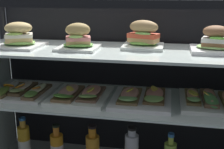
{
  "coord_description": "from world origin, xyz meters",
  "views": [
    {
      "loc": [
        0.25,
        -1.28,
        0.91
      ],
      "look_at": [
        0.0,
        0.0,
        0.54
      ],
      "focal_mm": 47.55,
      "sensor_mm": 36.0,
      "label": 1
    }
  ],
  "objects_px": {
    "plated_roll_sandwich_near_right_corner": "(78,40)",
    "juice_bottle_front_second": "(24,143)",
    "open_sandwich_tray_near_left_corner": "(80,94)",
    "open_sandwich_tray_far_right": "(211,100)",
    "juice_bottle_near_post": "(57,148)",
    "plated_roll_sandwich_far_left": "(143,37)",
    "open_sandwich_tray_near_right_corner": "(23,90)",
    "plated_roll_sandwich_near_left_corner": "(19,38)",
    "plated_roll_sandwich_right_of_center": "(215,43)",
    "open_sandwich_tray_left_of_center": "(141,98)"
  },
  "relations": [
    {
      "from": "juice_bottle_front_second",
      "to": "plated_roll_sandwich_near_left_corner",
      "type": "bearing_deg",
      "value": -47.08
    },
    {
      "from": "plated_roll_sandwich_near_right_corner",
      "to": "juice_bottle_front_second",
      "type": "height_order",
      "value": "plated_roll_sandwich_near_right_corner"
    },
    {
      "from": "open_sandwich_tray_left_of_center",
      "to": "open_sandwich_tray_far_right",
      "type": "xyz_separation_m",
      "value": [
        0.3,
        0.02,
        0.0
      ]
    },
    {
      "from": "plated_roll_sandwich_near_right_corner",
      "to": "open_sandwich_tray_near_left_corner",
      "type": "bearing_deg",
      "value": -117.23
    },
    {
      "from": "plated_roll_sandwich_far_left",
      "to": "open_sandwich_tray_far_right",
      "type": "bearing_deg",
      "value": -8.48
    },
    {
      "from": "open_sandwich_tray_near_right_corner",
      "to": "open_sandwich_tray_near_left_corner",
      "type": "bearing_deg",
      "value": -1.12
    },
    {
      "from": "open_sandwich_tray_left_of_center",
      "to": "open_sandwich_tray_near_right_corner",
      "type": "bearing_deg",
      "value": -179.3
    },
    {
      "from": "open_sandwich_tray_far_right",
      "to": "plated_roll_sandwich_far_left",
      "type": "bearing_deg",
      "value": 171.52
    },
    {
      "from": "open_sandwich_tray_left_of_center",
      "to": "plated_roll_sandwich_right_of_center",
      "type": "bearing_deg",
      "value": 6.17
    },
    {
      "from": "plated_roll_sandwich_near_right_corner",
      "to": "open_sandwich_tray_near_left_corner",
      "type": "distance_m",
      "value": 0.26
    },
    {
      "from": "open_sandwich_tray_near_left_corner",
      "to": "plated_roll_sandwich_near_left_corner",
      "type": "bearing_deg",
      "value": 179.59
    },
    {
      "from": "open_sandwich_tray_left_of_center",
      "to": "open_sandwich_tray_near_left_corner",
      "type": "bearing_deg",
      "value": -177.5
    },
    {
      "from": "open_sandwich_tray_near_right_corner",
      "to": "juice_bottle_front_second",
      "type": "distance_m",
      "value": 0.32
    },
    {
      "from": "plated_roll_sandwich_far_left",
      "to": "plated_roll_sandwich_right_of_center",
      "type": "distance_m",
      "value": 0.31
    },
    {
      "from": "plated_roll_sandwich_far_left",
      "to": "plated_roll_sandwich_near_left_corner",
      "type": "bearing_deg",
      "value": -171.89
    },
    {
      "from": "plated_roll_sandwich_far_left",
      "to": "open_sandwich_tray_far_right",
      "type": "relative_size",
      "value": 0.61
    },
    {
      "from": "plated_roll_sandwich_far_left",
      "to": "plated_roll_sandwich_near_right_corner",
      "type": "bearing_deg",
      "value": -163.91
    },
    {
      "from": "plated_roll_sandwich_right_of_center",
      "to": "open_sandwich_tray_left_of_center",
      "type": "height_order",
      "value": "plated_roll_sandwich_right_of_center"
    },
    {
      "from": "plated_roll_sandwich_near_right_corner",
      "to": "open_sandwich_tray_near_left_corner",
      "type": "height_order",
      "value": "plated_roll_sandwich_near_right_corner"
    },
    {
      "from": "plated_roll_sandwich_near_right_corner",
      "to": "open_sandwich_tray_near_left_corner",
      "type": "xyz_separation_m",
      "value": [
        -0.0,
        -0.0,
        -0.26
      ]
    },
    {
      "from": "open_sandwich_tray_left_of_center",
      "to": "open_sandwich_tray_far_right",
      "type": "distance_m",
      "value": 0.31
    },
    {
      "from": "open_sandwich_tray_near_left_corner",
      "to": "open_sandwich_tray_far_right",
      "type": "relative_size",
      "value": 1.0
    },
    {
      "from": "plated_roll_sandwich_near_right_corner",
      "to": "plated_roll_sandwich_far_left",
      "type": "relative_size",
      "value": 0.97
    },
    {
      "from": "open_sandwich_tray_far_right",
      "to": "juice_bottle_near_post",
      "type": "distance_m",
      "value": 0.81
    },
    {
      "from": "plated_roll_sandwich_near_right_corner",
      "to": "juice_bottle_front_second",
      "type": "relative_size",
      "value": 0.75
    },
    {
      "from": "plated_roll_sandwich_right_of_center",
      "to": "plated_roll_sandwich_near_right_corner",
      "type": "bearing_deg",
      "value": -175.75
    },
    {
      "from": "plated_roll_sandwich_right_of_center",
      "to": "juice_bottle_near_post",
      "type": "relative_size",
      "value": 0.92
    },
    {
      "from": "plated_roll_sandwich_near_right_corner",
      "to": "open_sandwich_tray_near_right_corner",
      "type": "bearing_deg",
      "value": 179.16
    },
    {
      "from": "plated_roll_sandwich_right_of_center",
      "to": "open_sandwich_tray_left_of_center",
      "type": "xyz_separation_m",
      "value": [
        -0.3,
        -0.03,
        -0.26
      ]
    },
    {
      "from": "open_sandwich_tray_near_left_corner",
      "to": "juice_bottle_near_post",
      "type": "height_order",
      "value": "open_sandwich_tray_near_left_corner"
    },
    {
      "from": "juice_bottle_front_second",
      "to": "open_sandwich_tray_left_of_center",
      "type": "bearing_deg",
      "value": -4.11
    },
    {
      "from": "plated_roll_sandwich_right_of_center",
      "to": "juice_bottle_front_second",
      "type": "relative_size",
      "value": 0.83
    },
    {
      "from": "plated_roll_sandwich_far_left",
      "to": "juice_bottle_near_post",
      "type": "height_order",
      "value": "plated_roll_sandwich_far_left"
    },
    {
      "from": "juice_bottle_front_second",
      "to": "plated_roll_sandwich_far_left",
      "type": "bearing_deg",
      "value": 2.35
    },
    {
      "from": "plated_roll_sandwich_far_left",
      "to": "open_sandwich_tray_near_left_corner",
      "type": "height_order",
      "value": "plated_roll_sandwich_far_left"
    },
    {
      "from": "plated_roll_sandwich_near_left_corner",
      "to": "plated_roll_sandwich_right_of_center",
      "type": "xyz_separation_m",
      "value": [
        0.88,
        0.04,
        -0.0
      ]
    },
    {
      "from": "open_sandwich_tray_near_left_corner",
      "to": "juice_bottle_near_post",
      "type": "bearing_deg",
      "value": 159.8
    },
    {
      "from": "open_sandwich_tray_near_right_corner",
      "to": "open_sandwich_tray_left_of_center",
      "type": "xyz_separation_m",
      "value": [
        0.58,
        0.01,
        0.0
      ]
    },
    {
      "from": "plated_roll_sandwich_far_left",
      "to": "juice_bottle_front_second",
      "type": "height_order",
      "value": "plated_roll_sandwich_far_left"
    },
    {
      "from": "open_sandwich_tray_near_right_corner",
      "to": "open_sandwich_tray_near_left_corner",
      "type": "distance_m",
      "value": 0.29
    },
    {
      "from": "plated_roll_sandwich_right_of_center",
      "to": "open_sandwich_tray_far_right",
      "type": "height_order",
      "value": "plated_roll_sandwich_right_of_center"
    },
    {
      "from": "plated_roll_sandwich_far_left",
      "to": "open_sandwich_tray_near_right_corner",
      "type": "relative_size",
      "value": 0.59
    },
    {
      "from": "plated_roll_sandwich_near_left_corner",
      "to": "plated_roll_sandwich_right_of_center",
      "type": "height_order",
      "value": "plated_roll_sandwich_near_left_corner"
    },
    {
      "from": "open_sandwich_tray_near_right_corner",
      "to": "juice_bottle_near_post",
      "type": "bearing_deg",
      "value": 19.89
    },
    {
      "from": "plated_roll_sandwich_far_left",
      "to": "open_sandwich_tray_near_right_corner",
      "type": "distance_m",
      "value": 0.63
    },
    {
      "from": "juice_bottle_front_second",
      "to": "plated_roll_sandwich_near_right_corner",
      "type": "bearing_deg",
      "value": -9.46
    },
    {
      "from": "plated_roll_sandwich_right_of_center",
      "to": "open_sandwich_tray_near_left_corner",
      "type": "distance_m",
      "value": 0.64
    },
    {
      "from": "plated_roll_sandwich_near_right_corner",
      "to": "plated_roll_sandwich_right_of_center",
      "type": "distance_m",
      "value": 0.59
    },
    {
      "from": "plated_roll_sandwich_right_of_center",
      "to": "juice_bottle_front_second",
      "type": "xyz_separation_m",
      "value": [
        -0.93,
        0.01,
        -0.57
      ]
    },
    {
      "from": "plated_roll_sandwich_near_left_corner",
      "to": "open_sandwich_tray_left_of_center",
      "type": "xyz_separation_m",
      "value": [
        0.57,
        0.01,
        -0.26
      ]
    }
  ]
}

